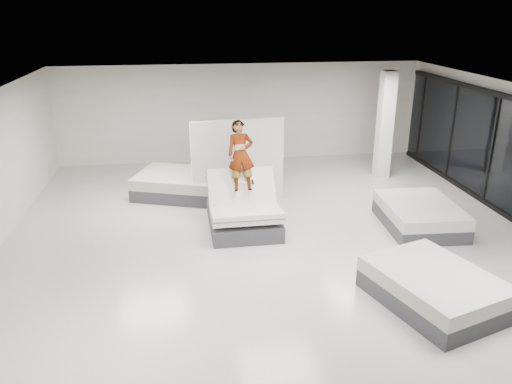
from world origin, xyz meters
TOP-DOWN VIEW (x-y plane):
  - room at (0.00, 0.00)m, footprint 14.00×14.04m
  - hero_bed at (-0.64, 1.34)m, footprint 1.62×2.12m
  - person at (-0.64, 1.69)m, footprint 0.64×1.67m
  - remote at (-0.42, 1.34)m, footprint 0.05×0.14m
  - divider_panel at (-0.56, 3.06)m, footprint 2.45×0.40m
  - flat_bed_right_far at (3.49, 0.80)m, footprint 1.73×2.23m
  - flat_bed_right_near at (2.26, -2.32)m, footprint 2.26×2.61m
  - flat_bed_left_far at (-2.10, 3.79)m, footprint 2.71×2.36m
  - column at (4.00, 4.50)m, footprint 0.40×0.40m

SIDE VIEW (x-z plane):
  - flat_bed_right_far at x=3.49m, z-range 0.00..0.59m
  - flat_bed_right_near at x=2.26m, z-range 0.00..0.61m
  - flat_bed_left_far at x=-2.10m, z-range 0.00..0.62m
  - hero_bed at x=-0.64m, z-range -0.30..1.12m
  - divider_panel at x=-0.56m, z-range 0.00..2.23m
  - remote at x=-0.42m, z-range 1.10..1.18m
  - person at x=-0.64m, z-range 0.74..1.94m
  - room at x=0.00m, z-range 0.00..3.20m
  - column at x=4.00m, z-range 0.00..3.20m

